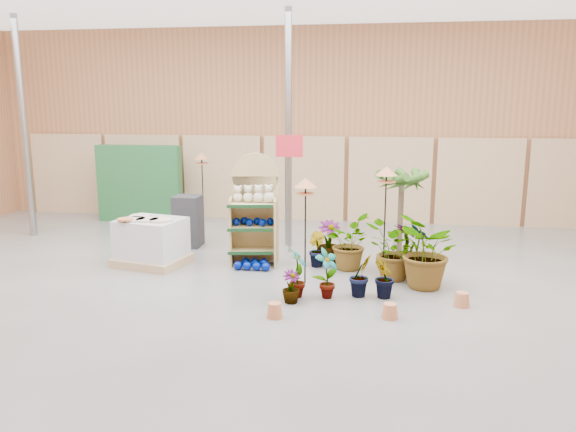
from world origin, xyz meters
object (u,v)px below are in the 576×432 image
potted_plant_2 (393,251)px  bird_table_front (306,186)px  display_shelf (255,214)px  pallet_stack (152,242)px

potted_plant_2 → bird_table_front: bearing=-164.4°
display_shelf → pallet_stack: bearing=-177.5°
display_shelf → potted_plant_2: 2.49m
pallet_stack → potted_plant_2: potted_plant_2 is taller
display_shelf → potted_plant_2: (2.38, -0.63, -0.41)m
display_shelf → bird_table_front: 1.57m
potted_plant_2 → pallet_stack: bearing=176.5°
pallet_stack → bird_table_front: 3.06m
display_shelf → pallet_stack: 1.86m
potted_plant_2 → display_shelf: bearing=165.2°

